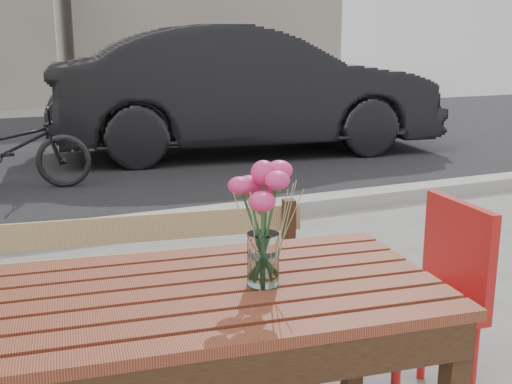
% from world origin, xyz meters
% --- Properties ---
extents(street, '(30.00, 8.12, 0.12)m').
position_xyz_m(street, '(0.00, 5.06, 0.03)').
color(street, black).
rests_on(street, ground).
extents(main_table, '(1.35, 0.89, 0.78)m').
position_xyz_m(main_table, '(-0.15, -0.11, 0.65)').
color(main_table, maroon).
rests_on(main_table, ground).
extents(main_bench, '(1.40, 0.61, 0.84)m').
position_xyz_m(main_bench, '(-0.21, 0.59, 0.51)').
color(main_bench, '#9B7C50').
rests_on(main_bench, ground).
extents(red_chair, '(0.46, 0.46, 0.85)m').
position_xyz_m(red_chair, '(0.86, 0.18, 0.49)').
color(red_chair, red).
rests_on(red_chair, ground).
extents(main_vase, '(0.20, 0.20, 0.36)m').
position_xyz_m(main_vase, '(-0.03, -0.14, 1.01)').
color(main_vase, white).
rests_on(main_vase, main_table).
extents(parked_car, '(5.08, 2.37, 1.61)m').
position_xyz_m(parked_car, '(2.49, 5.92, 0.81)').
color(parked_car, black).
rests_on(parked_car, ground).
extents(bicycle, '(1.66, 0.84, 0.83)m').
position_xyz_m(bicycle, '(-0.47, 4.91, 0.41)').
color(bicycle, black).
rests_on(bicycle, ground).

